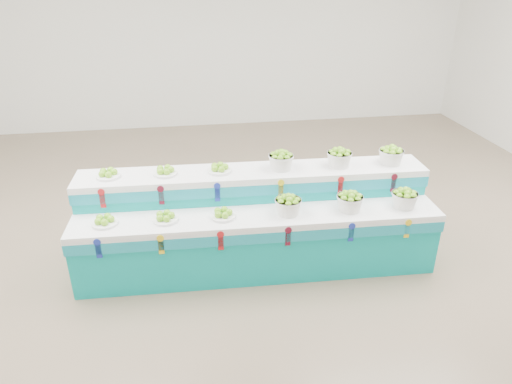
# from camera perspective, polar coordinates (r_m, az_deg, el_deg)

# --- Properties ---
(ground) EXTENTS (10.00, 10.00, 0.00)m
(ground) POSITION_cam_1_polar(r_m,az_deg,el_deg) (5.46, 0.19, -7.74)
(ground) COLOR #72624D
(ground) RESTS_ON ground
(back_wall) EXTENTS (10.00, 0.00, 10.00)m
(back_wall) POSITION_cam_1_polar(r_m,az_deg,el_deg) (9.56, -4.85, 19.76)
(back_wall) COLOR silver
(back_wall) RESTS_ON ground
(display_stand) EXTENTS (3.87, 1.12, 1.02)m
(display_stand) POSITION_cam_1_polar(r_m,az_deg,el_deg) (5.10, 0.00, -3.63)
(display_stand) COLOR #099F9C
(display_stand) RESTS_ON ground
(plate_lower_left) EXTENTS (0.27, 0.27, 0.10)m
(plate_lower_left) POSITION_cam_1_polar(r_m,az_deg,el_deg) (4.85, -18.05, -3.26)
(plate_lower_left) COLOR white
(plate_lower_left) RESTS_ON display_stand
(plate_lower_mid) EXTENTS (0.27, 0.27, 0.10)m
(plate_lower_mid) POSITION_cam_1_polar(r_m,az_deg,el_deg) (4.76, -11.06, -2.94)
(plate_lower_mid) COLOR white
(plate_lower_mid) RESTS_ON display_stand
(plate_lower_right) EXTENTS (0.27, 0.27, 0.10)m
(plate_lower_right) POSITION_cam_1_polar(r_m,az_deg,el_deg) (4.75, -4.08, -2.58)
(plate_lower_right) COLOR white
(plate_lower_right) RESTS_ON display_stand
(basket_lower_left) EXTENTS (0.28, 0.28, 0.21)m
(basket_lower_left) POSITION_cam_1_polar(r_m,az_deg,el_deg) (4.79, 3.95, -1.55)
(basket_lower_left) COLOR silver
(basket_lower_left) RESTS_ON display_stand
(basket_lower_mid) EXTENTS (0.28, 0.28, 0.21)m
(basket_lower_mid) POSITION_cam_1_polar(r_m,az_deg,el_deg) (4.95, 11.39, -1.10)
(basket_lower_mid) COLOR silver
(basket_lower_mid) RESTS_ON display_stand
(basket_lower_right) EXTENTS (0.28, 0.28, 0.21)m
(basket_lower_right) POSITION_cam_1_polar(r_m,az_deg,el_deg) (5.16, 17.69, -0.70)
(basket_lower_right) COLOR silver
(basket_lower_right) RESTS_ON display_stand
(plate_upper_left) EXTENTS (0.27, 0.27, 0.10)m
(plate_upper_left) POSITION_cam_1_polar(r_m,az_deg,el_deg) (5.14, -17.65, 2.24)
(plate_upper_left) COLOR white
(plate_upper_left) RESTS_ON display_stand
(plate_upper_mid) EXTENTS (0.27, 0.27, 0.10)m
(plate_upper_mid) POSITION_cam_1_polar(r_m,az_deg,el_deg) (5.06, -11.07, 2.63)
(plate_upper_mid) COLOR white
(plate_upper_mid) RESTS_ON display_stand
(plate_upper_right) EXTENTS (0.27, 0.27, 0.10)m
(plate_upper_right) POSITION_cam_1_polar(r_m,az_deg,el_deg) (5.04, -4.50, 2.99)
(plate_upper_right) COLOR white
(plate_upper_right) RESTS_ON display_stand
(basket_upper_left) EXTENTS (0.28, 0.28, 0.21)m
(basket_upper_left) POSITION_cam_1_polar(r_m,az_deg,el_deg) (5.09, 3.08, 3.91)
(basket_upper_left) COLOR silver
(basket_upper_left) RESTS_ON display_stand
(basket_upper_mid) EXTENTS (0.28, 0.28, 0.21)m
(basket_upper_mid) POSITION_cam_1_polar(r_m,az_deg,el_deg) (5.24, 10.14, 4.18)
(basket_upper_mid) COLOR silver
(basket_upper_mid) RESTS_ON display_stand
(basket_upper_right) EXTENTS (0.28, 0.28, 0.21)m
(basket_upper_right) POSITION_cam_1_polar(r_m,az_deg,el_deg) (5.44, 16.18, 4.36)
(basket_upper_right) COLOR silver
(basket_upper_right) RESTS_ON display_stand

